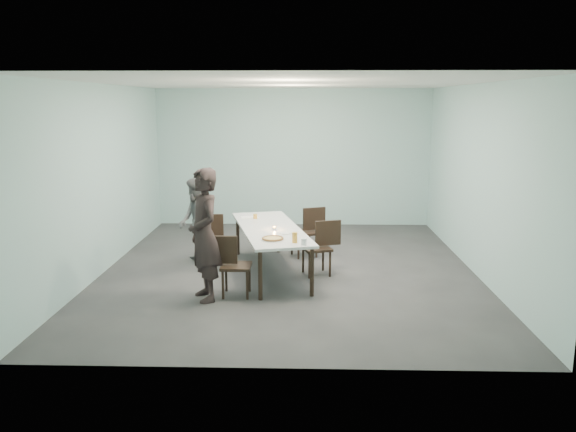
{
  "coord_description": "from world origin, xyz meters",
  "views": [
    {
      "loc": [
        0.25,
        -8.88,
        2.72
      ],
      "look_at": [
        0.0,
        -0.48,
        1.0
      ],
      "focal_mm": 35.0,
      "sensor_mm": 36.0,
      "label": 1
    }
  ],
  "objects_px": {
    "beer_glass": "(295,238)",
    "chair_near_right": "(321,244)",
    "diner_near": "(204,235)",
    "chair_far_right": "(308,228)",
    "diner_far": "(197,222)",
    "water_tumbler": "(304,242)",
    "table": "(270,231)",
    "pizza": "(273,239)",
    "chair_far_left": "(218,236)",
    "tealight": "(274,228)",
    "side_plate": "(285,233)",
    "chair_near_left": "(230,261)",
    "amber_tumbler": "(255,216)"
  },
  "relations": [
    {
      "from": "table",
      "to": "side_plate",
      "type": "height_order",
      "value": "side_plate"
    },
    {
      "from": "chair_near_left",
      "to": "beer_glass",
      "type": "height_order",
      "value": "beer_glass"
    },
    {
      "from": "beer_glass",
      "to": "tealight",
      "type": "xyz_separation_m",
      "value": [
        -0.33,
        0.81,
        -0.05
      ]
    },
    {
      "from": "amber_tumbler",
      "to": "table",
      "type": "bearing_deg",
      "value": -66.34
    },
    {
      "from": "chair_near_right",
      "to": "water_tumbler",
      "type": "relative_size",
      "value": 9.67
    },
    {
      "from": "diner_far",
      "to": "tealight",
      "type": "height_order",
      "value": "diner_far"
    },
    {
      "from": "pizza",
      "to": "diner_near",
      "type": "bearing_deg",
      "value": -154.51
    },
    {
      "from": "side_plate",
      "to": "water_tumbler",
      "type": "bearing_deg",
      "value": -67.9
    },
    {
      "from": "chair_near_right",
      "to": "beer_glass",
      "type": "xyz_separation_m",
      "value": [
        -0.41,
        -0.92,
        0.32
      ]
    },
    {
      "from": "beer_glass",
      "to": "chair_near_right",
      "type": "bearing_deg",
      "value": 66.16
    },
    {
      "from": "table",
      "to": "tealight",
      "type": "xyz_separation_m",
      "value": [
        0.07,
        -0.16,
        0.08
      ]
    },
    {
      "from": "table",
      "to": "chair_far_right",
      "type": "height_order",
      "value": "chair_far_right"
    },
    {
      "from": "diner_far",
      "to": "pizza",
      "type": "relative_size",
      "value": 4.39
    },
    {
      "from": "chair_near_left",
      "to": "chair_far_right",
      "type": "distance_m",
      "value": 2.42
    },
    {
      "from": "chair_far_right",
      "to": "beer_glass",
      "type": "distance_m",
      "value": 2.06
    },
    {
      "from": "chair_far_left",
      "to": "diner_far",
      "type": "bearing_deg",
      "value": -176.14
    },
    {
      "from": "chair_near_right",
      "to": "amber_tumbler",
      "type": "height_order",
      "value": "chair_near_right"
    },
    {
      "from": "chair_far_left",
      "to": "beer_glass",
      "type": "height_order",
      "value": "beer_glass"
    },
    {
      "from": "chair_near_right",
      "to": "diner_near",
      "type": "bearing_deg",
      "value": 19.26
    },
    {
      "from": "chair_far_left",
      "to": "amber_tumbler",
      "type": "height_order",
      "value": "chair_far_left"
    },
    {
      "from": "pizza",
      "to": "side_plate",
      "type": "distance_m",
      "value": 0.45
    },
    {
      "from": "diner_far",
      "to": "side_plate",
      "type": "relative_size",
      "value": 8.29
    },
    {
      "from": "chair_near_left",
      "to": "diner_near",
      "type": "relative_size",
      "value": 0.47
    },
    {
      "from": "side_plate",
      "to": "diner_far",
      "type": "bearing_deg",
      "value": 151.67
    },
    {
      "from": "tealight",
      "to": "chair_near_left",
      "type": "bearing_deg",
      "value": -121.63
    },
    {
      "from": "table",
      "to": "amber_tumbler",
      "type": "xyz_separation_m",
      "value": [
        -0.3,
        0.68,
        0.1
      ]
    },
    {
      "from": "chair_far_right",
      "to": "chair_near_right",
      "type": "bearing_deg",
      "value": 79.17
    },
    {
      "from": "pizza",
      "to": "beer_glass",
      "type": "bearing_deg",
      "value": -25.2
    },
    {
      "from": "chair_near_left",
      "to": "table",
      "type": "bearing_deg",
      "value": 65.15
    },
    {
      "from": "diner_near",
      "to": "chair_far_right",
      "type": "bearing_deg",
      "value": 121.66
    },
    {
      "from": "table",
      "to": "chair_near_right",
      "type": "bearing_deg",
      "value": -3.1
    },
    {
      "from": "chair_far_left",
      "to": "diner_near",
      "type": "relative_size",
      "value": 0.47
    },
    {
      "from": "side_plate",
      "to": "beer_glass",
      "type": "distance_m",
      "value": 0.6
    },
    {
      "from": "diner_far",
      "to": "water_tumbler",
      "type": "xyz_separation_m",
      "value": [
        1.8,
        -1.51,
        0.05
      ]
    },
    {
      "from": "chair_near_left",
      "to": "diner_far",
      "type": "xyz_separation_m",
      "value": [
        -0.76,
        1.51,
        0.24
      ]
    },
    {
      "from": "diner_far",
      "to": "beer_glass",
      "type": "bearing_deg",
      "value": 28.27
    },
    {
      "from": "diner_near",
      "to": "tealight",
      "type": "distance_m",
      "value": 1.43
    },
    {
      "from": "chair_far_right",
      "to": "chair_near_left",
      "type": "bearing_deg",
      "value": 41.4
    },
    {
      "from": "chair_near_left",
      "to": "diner_near",
      "type": "distance_m",
      "value": 0.56
    },
    {
      "from": "diner_far",
      "to": "beer_glass",
      "type": "height_order",
      "value": "diner_far"
    },
    {
      "from": "table",
      "to": "pizza",
      "type": "bearing_deg",
      "value": -84.0
    },
    {
      "from": "chair_far_right",
      "to": "amber_tumbler",
      "type": "height_order",
      "value": "chair_far_right"
    },
    {
      "from": "diner_far",
      "to": "chair_near_left",
      "type": "bearing_deg",
      "value": 4.79
    },
    {
      "from": "pizza",
      "to": "water_tumbler",
      "type": "relative_size",
      "value": 3.78
    },
    {
      "from": "pizza",
      "to": "chair_near_right",
      "type": "bearing_deg",
      "value": 46.62
    },
    {
      "from": "beer_glass",
      "to": "tealight",
      "type": "height_order",
      "value": "beer_glass"
    },
    {
      "from": "water_tumbler",
      "to": "amber_tumbler",
      "type": "distance_m",
      "value": 1.96
    },
    {
      "from": "pizza",
      "to": "amber_tumbler",
      "type": "distance_m",
      "value": 1.55
    },
    {
      "from": "diner_far",
      "to": "beer_glass",
      "type": "xyz_separation_m",
      "value": [
        1.67,
        -1.39,
        0.08
      ]
    },
    {
      "from": "chair_far_left",
      "to": "side_plate",
      "type": "height_order",
      "value": "chair_far_left"
    }
  ]
}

